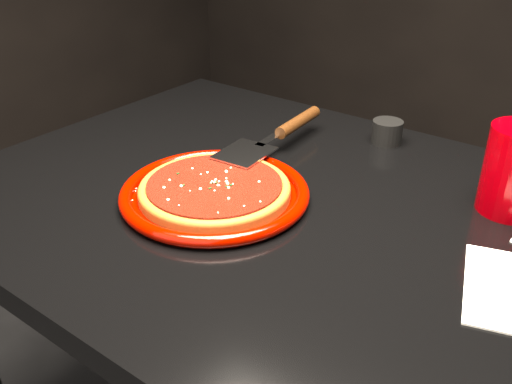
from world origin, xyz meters
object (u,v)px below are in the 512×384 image
plate (215,193)px  pizza_server (275,134)px  table (305,384)px  ramekin (387,132)px

plate → pizza_server: (-0.03, 0.20, 0.03)m
table → plate: bearing=-155.8°
ramekin → table: bearing=-84.4°
plate → ramekin: size_ratio=5.17×
table → plate: 0.42m
table → plate: size_ratio=3.95×
plate → ramekin: (0.12, 0.37, 0.01)m
pizza_server → ramekin: size_ratio=5.76×
table → ramekin: (-0.03, 0.31, 0.40)m
table → pizza_server: pizza_server is taller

